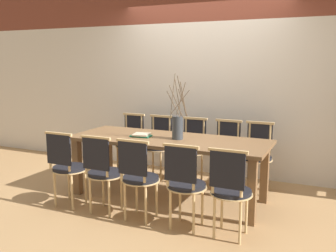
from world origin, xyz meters
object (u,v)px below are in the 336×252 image
Objects in this scene: chair_far_center at (192,147)px; vase_centerpiece at (178,126)px; book_stack at (141,135)px; dining_table at (168,146)px; chair_near_center at (138,175)px.

vase_centerpiece reaches higher than chair_far_center.
chair_far_center is 0.84m from vase_centerpiece.
dining_table is at bearing 8.45° from book_stack.
dining_table is at bearing 87.97° from chair_far_center.
chair_near_center reaches higher than book_stack.
chair_far_center reaches higher than book_stack.
vase_centerpiece is (0.12, 0.00, 0.25)m from dining_table.
chair_near_center is 1.00× the size of chair_far_center.
vase_centerpiece is (0.13, 0.74, 0.41)m from chair_near_center.
dining_table is 0.28m from vase_centerpiece.
dining_table is 0.36m from book_stack.
book_stack is at bearing 64.93° from chair_far_center.
book_stack reaches higher than dining_table.
book_stack is at bearing -173.18° from vase_centerpiece.
book_stack is (-0.34, 0.68, 0.27)m from chair_near_center.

